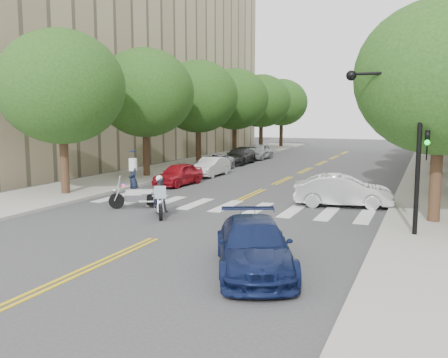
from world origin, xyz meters
The scene contains 27 objects.
ground centered at (0.00, 0.00, 0.00)m, with size 140.00×140.00×0.00m, color #38383A.
sidewalk_left centered at (-9.50, 22.00, 0.07)m, with size 5.00×60.00×0.15m, color #9E9991.
sidewalk_right centered at (9.50, 22.00, 0.07)m, with size 5.00×60.00×0.15m, color #9E9991.
building_left centered at (-26.00, 26.00, 12.00)m, with size 26.00×44.00×24.00m, color tan.
tree_l_0 centered at (-8.80, 6.00, 5.55)m, with size 6.40×6.40×8.45m.
tree_l_1 centered at (-8.80, 14.00, 5.55)m, with size 6.40×6.40×8.45m.
tree_l_2 centered at (-8.80, 22.00, 5.55)m, with size 6.40×6.40×8.45m.
tree_l_3 centered at (-8.80, 30.00, 5.55)m, with size 6.40×6.40×8.45m.
tree_l_4 centered at (-8.80, 38.00, 5.55)m, with size 6.40×6.40×8.45m.
tree_l_5 centered at (-8.80, 46.00, 5.55)m, with size 6.40×6.40×8.45m.
tree_r_0 centered at (8.80, 6.00, 5.55)m, with size 6.40×6.40×8.45m.
tree_r_1 centered at (8.80, 14.00, 5.55)m, with size 6.40×6.40×8.45m.
tree_r_2 centered at (8.80, 22.00, 5.55)m, with size 6.40×6.40×8.45m.
tree_r_3 centered at (8.80, 30.00, 5.55)m, with size 6.40×6.40×8.45m.
tree_r_4 centered at (8.80, 38.00, 5.55)m, with size 6.40×6.40×8.45m.
tree_r_5 centered at (8.80, 46.00, 5.55)m, with size 6.40×6.40×8.45m.
traffic_signal_pole centered at (7.72, 3.50, 3.72)m, with size 2.82×0.42×6.00m.
motorcycle_police centered at (-1.73, 3.40, 0.77)m, with size 1.35×1.91×1.73m.
motorcycle_parked centered at (-3.47, 4.64, 0.53)m, with size 2.11×1.47×1.51m.
officer_standing centered at (-5.13, 6.70, 0.97)m, with size 0.71×0.47×1.94m, color black.
convertible centered at (4.94, 8.50, 0.73)m, with size 1.54×4.42×1.45m, color silver.
sedan_blue centered at (4.28, -1.99, 0.70)m, with size 1.96×4.81×1.40m, color #101B44.
parked_car_a centered at (-5.20, 11.66, 0.66)m, with size 1.55×3.85×1.31m, color #A9121E.
parked_car_b centered at (-5.20, 16.42, 0.63)m, with size 1.34×3.85×1.27m, color silver.
parked_car_c centered at (-6.30, 19.50, 0.61)m, with size 2.03×4.40×1.22m, color #A4A7AC.
parked_car_d centered at (-6.30, 24.66, 0.67)m, with size 1.89×4.64×1.35m, color black.
parked_car_e centered at (-6.14, 29.50, 0.72)m, with size 1.71×4.25×1.45m, color #9C9DA2.
Camera 1 is at (8.57, -14.40, 4.27)m, focal length 40.00 mm.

